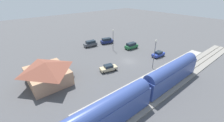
# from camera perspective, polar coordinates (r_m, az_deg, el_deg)

# --- Properties ---
(ground_plane) EXTENTS (200.00, 200.00, 0.00)m
(ground_plane) POSITION_cam_1_polar(r_m,az_deg,el_deg) (43.56, 6.57, -0.03)
(ground_plane) COLOR #4C4C4F
(railway_track) EXTENTS (4.80, 70.00, 0.30)m
(railway_track) POSITION_cam_1_polar(r_m,az_deg,el_deg) (36.66, 22.53, -7.38)
(railway_track) COLOR gray
(railway_track) RESTS_ON ground
(platform) EXTENTS (3.20, 46.00, 0.30)m
(platform) POSITION_cam_1_polar(r_m,az_deg,el_deg) (38.20, 17.39, -4.95)
(platform) COLOR #A8A399
(platform) RESTS_ON ground
(station_building) EXTENTS (10.21, 8.87, 5.13)m
(station_building) POSITION_cam_1_polar(r_m,az_deg,el_deg) (35.45, -24.19, -4.03)
(station_building) COLOR tan
(station_building) RESTS_ON ground
(pedestrian_on_platform) EXTENTS (0.36, 0.36, 1.71)m
(pedestrian_on_platform) POSITION_cam_1_polar(r_m,az_deg,el_deg) (34.04, 14.45, -6.40)
(pedestrian_on_platform) COLOR #23284C
(pedestrian_on_platform) RESTS_ON platform
(pedestrian_waiting_far) EXTENTS (0.36, 0.36, 1.71)m
(pedestrian_waiting_far) POSITION_cam_1_polar(r_m,az_deg,el_deg) (36.74, 17.06, -4.17)
(pedestrian_waiting_far) COLOR brown
(pedestrian_waiting_far) RESTS_ON platform
(sedan_blue) EXTENTS (2.08, 4.59, 1.74)m
(sedan_blue) POSITION_cam_1_polar(r_m,az_deg,el_deg) (48.22, 17.82, 2.66)
(sedan_blue) COLOR #283D9E
(sedan_blue) RESTS_ON ground
(sedan_tan) EXTENTS (2.86, 4.81, 1.74)m
(sedan_tan) POSITION_cam_1_polar(r_m,az_deg,el_deg) (37.77, -1.39, -2.71)
(sedan_tan) COLOR #C6B284
(sedan_tan) RESTS_ON ground
(suv_green) EXTENTS (2.33, 5.04, 2.22)m
(suv_green) POSITION_cam_1_polar(r_m,az_deg,el_deg) (52.66, 7.64, 6.03)
(suv_green) COLOR #236638
(suv_green) RESTS_ON ground
(suv_navy) EXTENTS (3.08, 5.23, 2.22)m
(suv_navy) POSITION_cam_1_polar(r_m,az_deg,el_deg) (57.56, -2.06, 8.02)
(suv_navy) COLOR navy
(suv_navy) RESTS_ON ground
(suv_charcoal) EXTENTS (2.42, 5.06, 2.22)m
(suv_charcoal) POSITION_cam_1_polar(r_m,az_deg,el_deg) (54.94, -8.49, 6.84)
(suv_charcoal) COLOR #47494F
(suv_charcoal) RESTS_ON ground
(light_pole_near_platform) EXTENTS (0.44, 0.44, 8.06)m
(light_pole_near_platform) POSITION_cam_1_polar(r_m,az_deg,el_deg) (38.81, 16.51, 3.79)
(light_pole_near_platform) COLOR #515156
(light_pole_near_platform) RESTS_ON ground
(light_pole_lot_center) EXTENTS (0.44, 0.44, 7.19)m
(light_pole_lot_center) POSITION_cam_1_polar(r_m,az_deg,el_deg) (50.01, 0.42, 9.30)
(light_pole_lot_center) COLOR #515156
(light_pole_lot_center) RESTS_ON ground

